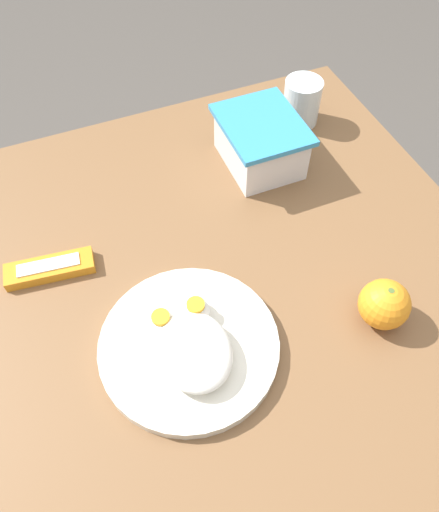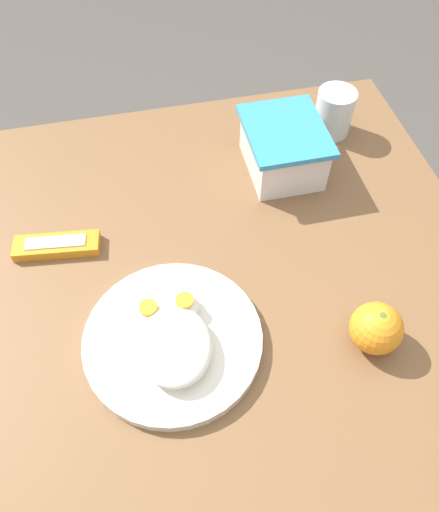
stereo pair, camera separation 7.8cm
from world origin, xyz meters
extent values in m
plane|color=#4C4742|center=(0.00, 0.00, 0.00)|extent=(10.00, 10.00, 0.00)
cube|color=brown|center=(0.00, 0.00, 0.75)|extent=(0.92, 0.92, 0.03)
cylinder|color=brown|center=(-0.40, -0.40, 0.37)|extent=(0.05, 0.05, 0.74)
cylinder|color=brown|center=(-0.40, 0.40, 0.37)|extent=(0.05, 0.05, 0.74)
cube|color=white|center=(-0.23, 0.18, 0.81)|extent=(0.15, 0.12, 0.08)
cube|color=beige|center=(-0.23, 0.18, 0.79)|extent=(0.14, 0.11, 0.04)
cube|color=#338CC6|center=(-0.23, 0.18, 0.86)|extent=(0.17, 0.14, 0.01)
ellipsoid|color=gray|center=(-0.27, 0.19, 0.81)|extent=(0.05, 0.05, 0.03)
ellipsoid|color=gray|center=(-0.23, 0.20, 0.81)|extent=(0.04, 0.04, 0.02)
ellipsoid|color=gray|center=(-0.19, 0.18, 0.81)|extent=(0.05, 0.04, 0.03)
sphere|color=orange|center=(0.14, 0.21, 0.81)|extent=(0.08, 0.08, 0.08)
cylinder|color=#4C662D|center=(0.14, 0.21, 0.84)|extent=(0.01, 0.01, 0.00)
cylinder|color=silver|center=(0.08, -0.07, 0.78)|extent=(0.26, 0.26, 0.02)
ellipsoid|color=white|center=(0.10, -0.07, 0.80)|extent=(0.13, 0.10, 0.04)
ellipsoid|color=white|center=(0.04, -0.10, 0.80)|extent=(0.05, 0.04, 0.03)
cylinder|color=#F4A823|center=(0.04, -0.10, 0.81)|extent=(0.03, 0.03, 0.01)
ellipsoid|color=white|center=(0.04, -0.05, 0.80)|extent=(0.05, 0.04, 0.03)
cylinder|color=#F4A823|center=(0.04, -0.05, 0.81)|extent=(0.03, 0.03, 0.01)
cube|color=orange|center=(-0.13, -0.23, 0.78)|extent=(0.06, 0.14, 0.02)
cube|color=white|center=(-0.13, -0.23, 0.79)|extent=(0.04, 0.10, 0.00)
cylinder|color=silver|center=(-0.31, 0.31, 0.81)|extent=(0.07, 0.07, 0.09)
camera|label=1|loc=(0.39, -0.15, 1.43)|focal=35.00mm
camera|label=2|loc=(0.41, -0.08, 1.43)|focal=35.00mm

